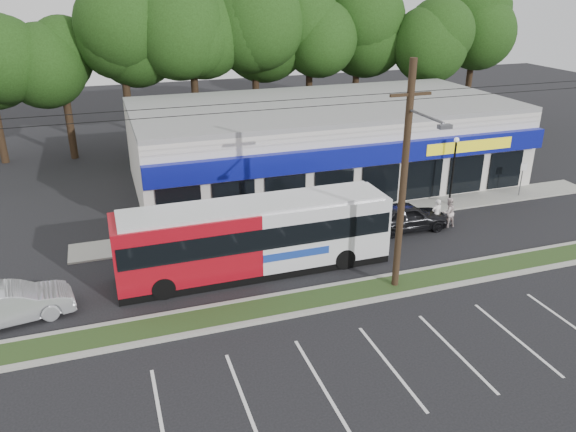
# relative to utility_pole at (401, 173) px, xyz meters

# --- Properties ---
(ground) EXTENTS (120.00, 120.00, 0.00)m
(ground) POSITION_rel_utility_pole_xyz_m (-2.83, -0.93, -5.41)
(ground) COLOR black
(ground) RESTS_ON ground
(grass_strip) EXTENTS (40.00, 1.60, 0.12)m
(grass_strip) POSITION_rel_utility_pole_xyz_m (-2.83, 0.07, -5.35)
(grass_strip) COLOR #2A3917
(grass_strip) RESTS_ON ground
(curb_south) EXTENTS (40.00, 0.25, 0.14)m
(curb_south) POSITION_rel_utility_pole_xyz_m (-2.83, -0.78, -5.34)
(curb_south) COLOR #9E9E93
(curb_south) RESTS_ON ground
(curb_north) EXTENTS (40.00, 0.25, 0.14)m
(curb_north) POSITION_rel_utility_pole_xyz_m (-2.83, 0.92, -5.34)
(curb_north) COLOR #9E9E93
(curb_north) RESTS_ON ground
(sidewalk) EXTENTS (32.00, 2.20, 0.10)m
(sidewalk) POSITION_rel_utility_pole_xyz_m (2.17, 8.07, -5.36)
(sidewalk) COLOR #9E9E93
(sidewalk) RESTS_ON ground
(strip_mall) EXTENTS (25.00, 12.55, 5.30)m
(strip_mall) POSITION_rel_utility_pole_xyz_m (2.67, 14.99, -2.76)
(strip_mall) COLOR beige
(strip_mall) RESTS_ON ground
(utility_pole) EXTENTS (50.00, 2.77, 10.00)m
(utility_pole) POSITION_rel_utility_pole_xyz_m (0.00, 0.00, 0.00)
(utility_pole) COLOR black
(utility_pole) RESTS_ON ground
(lamp_post) EXTENTS (0.30, 0.30, 4.25)m
(lamp_post) POSITION_rel_utility_pole_xyz_m (8.17, 7.87, -2.74)
(lamp_post) COLOR black
(lamp_post) RESTS_ON ground
(sign_post) EXTENTS (0.45, 0.10, 2.23)m
(sign_post) POSITION_rel_utility_pole_xyz_m (13.17, 7.65, -3.86)
(sign_post) COLOR #59595E
(sign_post) RESTS_ON ground
(tree_line) EXTENTS (46.76, 6.76, 11.83)m
(tree_line) POSITION_rel_utility_pole_xyz_m (1.17, 25.07, 3.00)
(tree_line) COLOR black
(tree_line) RESTS_ON ground
(metrobus) EXTENTS (12.78, 2.77, 3.43)m
(metrobus) POSITION_rel_utility_pole_xyz_m (-5.33, 3.57, -3.60)
(metrobus) COLOR #A20C18
(metrobus) RESTS_ON ground
(car_dark) EXTENTS (4.66, 1.98, 1.57)m
(car_dark) POSITION_rel_utility_pole_xyz_m (3.76, 5.46, -4.63)
(car_dark) COLOR black
(car_dark) RESTS_ON ground
(car_silver) EXTENTS (4.92, 2.39, 1.55)m
(car_silver) POSITION_rel_utility_pole_xyz_m (-15.77, 2.57, -4.64)
(car_silver) COLOR #A6A8AD
(car_silver) RESTS_ON ground
(pedestrian_a) EXTENTS (0.66, 0.46, 1.72)m
(pedestrian_a) POSITION_rel_utility_pole_xyz_m (5.41, 5.07, -4.55)
(pedestrian_a) COLOR white
(pedestrian_a) RESTS_ON ground
(pedestrian_b) EXTENTS (0.88, 0.71, 1.72)m
(pedestrian_b) POSITION_rel_utility_pole_xyz_m (6.17, 5.07, -4.55)
(pedestrian_b) COLOR beige
(pedestrian_b) RESTS_ON ground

